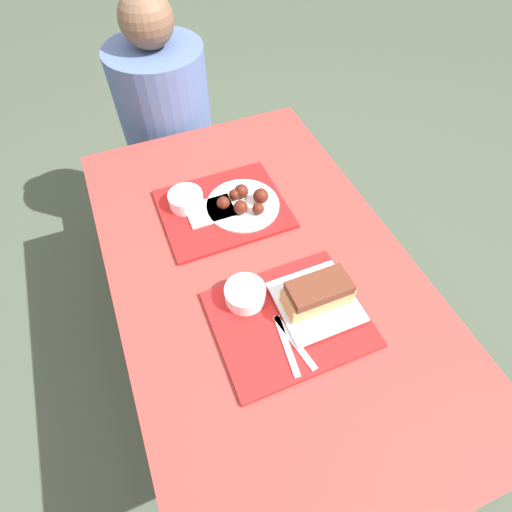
{
  "coord_description": "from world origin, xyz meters",
  "views": [
    {
      "loc": [
        -0.27,
        -0.61,
        1.67
      ],
      "look_at": [
        -0.01,
        0.02,
        0.77
      ],
      "focal_mm": 28.0,
      "sensor_mm": 36.0,
      "label": 1
    }
  ],
  "objects_px": {
    "wings_plate_far": "(244,202)",
    "person_seated_across": "(163,102)",
    "brisket_sandwich_plate": "(317,296)",
    "bowl_coleslaw_near": "(245,293)",
    "tray_near": "(290,318)",
    "bowl_coleslaw_far": "(186,199)",
    "tray_far": "(223,209)"
  },
  "relations": [
    {
      "from": "bowl_coleslaw_near",
      "to": "person_seated_across",
      "type": "bearing_deg",
      "value": 88.41
    },
    {
      "from": "brisket_sandwich_plate",
      "to": "wings_plate_far",
      "type": "bearing_deg",
      "value": 96.46
    },
    {
      "from": "bowl_coleslaw_near",
      "to": "person_seated_across",
      "type": "xyz_separation_m",
      "value": [
        0.03,
        1.01,
        -0.03
      ]
    },
    {
      "from": "bowl_coleslaw_far",
      "to": "person_seated_across",
      "type": "bearing_deg",
      "value": 82.96
    },
    {
      "from": "person_seated_across",
      "to": "wings_plate_far",
      "type": "bearing_deg",
      "value": -82.22
    },
    {
      "from": "tray_near",
      "to": "wings_plate_far",
      "type": "xyz_separation_m",
      "value": [
        0.03,
        0.42,
        0.02
      ]
    },
    {
      "from": "wings_plate_far",
      "to": "person_seated_across",
      "type": "xyz_separation_m",
      "value": [
        -0.09,
        0.69,
        -0.02
      ]
    },
    {
      "from": "tray_near",
      "to": "bowl_coleslaw_near",
      "type": "height_order",
      "value": "bowl_coleslaw_near"
    },
    {
      "from": "person_seated_across",
      "to": "bowl_coleslaw_near",
      "type": "bearing_deg",
      "value": -91.59
    },
    {
      "from": "brisket_sandwich_plate",
      "to": "tray_far",
      "type": "bearing_deg",
      "value": 104.44
    },
    {
      "from": "tray_far",
      "to": "brisket_sandwich_plate",
      "type": "xyz_separation_m",
      "value": [
        0.11,
        -0.43,
        0.04
      ]
    },
    {
      "from": "brisket_sandwich_plate",
      "to": "wings_plate_far",
      "type": "height_order",
      "value": "brisket_sandwich_plate"
    },
    {
      "from": "tray_far",
      "to": "bowl_coleslaw_near",
      "type": "relative_size",
      "value": 3.55
    },
    {
      "from": "bowl_coleslaw_far",
      "to": "wings_plate_far",
      "type": "bearing_deg",
      "value": -24.33
    },
    {
      "from": "person_seated_across",
      "to": "brisket_sandwich_plate",
      "type": "bearing_deg",
      "value": -82.72
    },
    {
      "from": "brisket_sandwich_plate",
      "to": "person_seated_across",
      "type": "bearing_deg",
      "value": 97.28
    },
    {
      "from": "tray_near",
      "to": "bowl_coleslaw_near",
      "type": "relative_size",
      "value": 3.55
    },
    {
      "from": "brisket_sandwich_plate",
      "to": "bowl_coleslaw_near",
      "type": "bearing_deg",
      "value": 152.6
    },
    {
      "from": "bowl_coleslaw_near",
      "to": "brisket_sandwich_plate",
      "type": "relative_size",
      "value": 0.54
    },
    {
      "from": "person_seated_across",
      "to": "tray_far",
      "type": "bearing_deg",
      "value": -87.49
    },
    {
      "from": "bowl_coleslaw_far",
      "to": "tray_far",
      "type": "bearing_deg",
      "value": -28.54
    },
    {
      "from": "wings_plate_far",
      "to": "tray_near",
      "type": "bearing_deg",
      "value": -94.44
    },
    {
      "from": "bowl_coleslaw_near",
      "to": "brisket_sandwich_plate",
      "type": "height_order",
      "value": "brisket_sandwich_plate"
    },
    {
      "from": "tray_far",
      "to": "brisket_sandwich_plate",
      "type": "relative_size",
      "value": 1.91
    },
    {
      "from": "tray_far",
      "to": "brisket_sandwich_plate",
      "type": "distance_m",
      "value": 0.45
    },
    {
      "from": "bowl_coleslaw_near",
      "to": "brisket_sandwich_plate",
      "type": "xyz_separation_m",
      "value": [
        0.17,
        -0.09,
        0.01
      ]
    },
    {
      "from": "tray_near",
      "to": "tray_far",
      "type": "height_order",
      "value": "same"
    },
    {
      "from": "bowl_coleslaw_near",
      "to": "bowl_coleslaw_far",
      "type": "relative_size",
      "value": 1.0
    },
    {
      "from": "bowl_coleslaw_far",
      "to": "bowl_coleslaw_near",
      "type": "bearing_deg",
      "value": -83.29
    },
    {
      "from": "bowl_coleslaw_near",
      "to": "person_seated_across",
      "type": "distance_m",
      "value": 1.01
    },
    {
      "from": "tray_far",
      "to": "wings_plate_far",
      "type": "relative_size",
      "value": 1.66
    },
    {
      "from": "tray_near",
      "to": "bowl_coleslaw_far",
      "type": "xyz_separation_m",
      "value": [
        -0.14,
        0.5,
        0.03
      ]
    }
  ]
}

